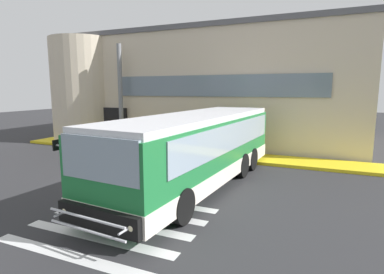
% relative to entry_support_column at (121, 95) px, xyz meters
% --- Properties ---
extents(ground_plane, '(80.00, 90.00, 0.02)m').
position_rel_entry_support_column_xyz_m(ground_plane, '(4.86, -5.40, -3.27)').
color(ground_plane, '#2B2B2D').
rests_on(ground_plane, ground).
extents(bay_paint_stripes, '(4.40, 3.96, 0.01)m').
position_rel_entry_support_column_xyz_m(bay_paint_stripes, '(6.86, -9.60, -3.26)').
color(bay_paint_stripes, silver).
rests_on(bay_paint_stripes, ground).
extents(terminal_building, '(20.27, 13.80, 7.35)m').
position_rel_entry_support_column_xyz_m(terminal_building, '(4.18, 6.17, 0.40)').
color(terminal_building, beige).
rests_on(terminal_building, ground).
extents(boarding_curb, '(22.47, 2.00, 0.15)m').
position_rel_entry_support_column_xyz_m(boarding_curb, '(4.86, -0.60, -3.19)').
color(boarding_curb, yellow).
rests_on(boarding_curb, ground).
extents(entry_support_column, '(0.28, 0.28, 6.23)m').
position_rel_entry_support_column_xyz_m(entry_support_column, '(0.00, 0.00, 0.00)').
color(entry_support_column, slate).
rests_on(entry_support_column, boarding_curb).
extents(bus_main_foreground, '(3.77, 10.70, 2.70)m').
position_rel_entry_support_column_xyz_m(bus_main_foreground, '(7.52, -5.67, -1.93)').
color(bus_main_foreground, '#1E7238').
rests_on(bus_main_foreground, ground).
extents(passenger_near_column, '(0.41, 0.47, 1.68)m').
position_rel_entry_support_column_xyz_m(passenger_near_column, '(0.80, -1.00, -2.18)').
color(passenger_near_column, '#1E2338').
rests_on(passenger_near_column, boarding_curb).
extents(passenger_by_doorway, '(0.51, 0.51, 1.68)m').
position_rel_entry_support_column_xyz_m(passenger_by_doorway, '(2.02, -0.68, -2.15)').
color(passenger_by_doorway, '#4C4233').
rests_on(passenger_by_doorway, boarding_curb).
extents(passenger_at_curb_edge, '(0.54, 0.36, 1.68)m').
position_rel_entry_support_column_xyz_m(passenger_at_curb_edge, '(3.06, -0.36, -2.18)').
color(passenger_at_curb_edge, '#4C4233').
rests_on(passenger_at_curb_edge, boarding_curb).
extents(safety_bollard_yellow, '(0.18, 0.18, 0.90)m').
position_rel_entry_support_column_xyz_m(safety_bollard_yellow, '(5.99, -1.80, -2.81)').
color(safety_bollard_yellow, yellow).
rests_on(safety_bollard_yellow, ground).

